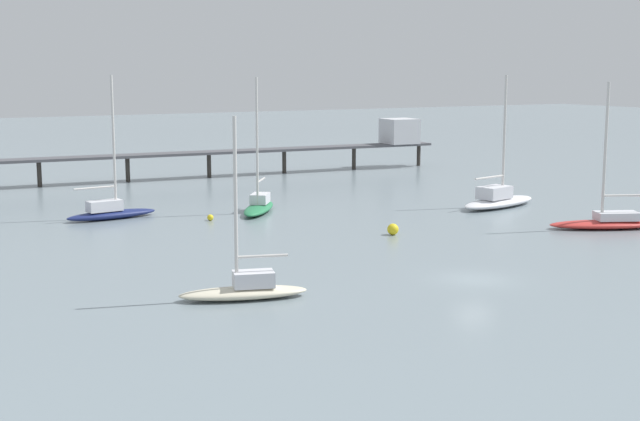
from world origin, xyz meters
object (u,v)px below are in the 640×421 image
(mooring_buoy_mid, at_px, (210,218))
(mooring_buoy_near, at_px, (393,229))
(sailboat_white, at_px, (498,199))
(pier, at_px, (275,144))
(sailboat_navy, at_px, (110,210))
(sailboat_cream, at_px, (245,287))
(sailboat_red, at_px, (609,220))
(sailboat_green, at_px, (259,204))

(mooring_buoy_mid, distance_m, mooring_buoy_near, 16.31)
(sailboat_white, bearing_deg, pier, 101.08)
(pier, xyz_separation_m, mooring_buoy_mid, (-19.57, -27.86, -3.35))
(sailboat_white, bearing_deg, sailboat_navy, 161.88)
(sailboat_cream, bearing_deg, sailboat_red, 9.91)
(sailboat_white, bearing_deg, sailboat_green, 158.67)
(pier, xyz_separation_m, mooring_buoy_near, (-9.55, -40.73, -3.17))
(pier, distance_m, sailboat_white, 34.65)
(sailboat_navy, bearing_deg, mooring_buoy_near, -45.90)
(sailboat_navy, relative_size, sailboat_red, 1.04)
(pier, xyz_separation_m, sailboat_red, (7.30, -46.78, -2.96))
(sailboat_white, height_order, sailboat_red, sailboat_white)
(sailboat_green, xyz_separation_m, mooring_buoy_mid, (-5.49, -2.06, -0.46))
(sailboat_navy, xyz_separation_m, sailboat_white, (33.42, -10.94, 0.00))
(sailboat_white, distance_m, sailboat_green, 22.24)
(pier, height_order, mooring_buoy_near, pier)
(sailboat_cream, distance_m, mooring_buoy_mid, 26.19)
(sailboat_navy, distance_m, sailboat_green, 13.02)
(sailboat_red, xyz_separation_m, sailboat_green, (-21.38, 20.98, 0.07))
(mooring_buoy_mid, bearing_deg, pier, 54.91)
(sailboat_red, xyz_separation_m, mooring_buoy_near, (-16.86, 6.05, -0.21))
(pier, distance_m, sailboat_green, 29.54)
(sailboat_green, height_order, mooring_buoy_mid, sailboat_green)
(sailboat_red, relative_size, sailboat_cream, 1.15)
(sailboat_red, distance_m, sailboat_cream, 35.24)
(sailboat_cream, bearing_deg, sailboat_navy, 88.80)
(sailboat_navy, bearing_deg, pier, 40.59)
(mooring_buoy_mid, bearing_deg, sailboat_cream, -107.42)
(sailboat_red, bearing_deg, sailboat_green, 135.55)
(sailboat_navy, distance_m, mooring_buoy_mid, 8.74)
(sailboat_navy, bearing_deg, sailboat_cream, -91.20)
(mooring_buoy_near, bearing_deg, sailboat_navy, 134.10)
(sailboat_navy, relative_size, mooring_buoy_near, 13.74)
(sailboat_green, bearing_deg, mooring_buoy_near, -73.13)
(mooring_buoy_mid, xyz_separation_m, mooring_buoy_near, (10.02, -12.88, 0.18))
(sailboat_navy, relative_size, sailboat_cream, 1.20)
(sailboat_navy, bearing_deg, mooring_buoy_mid, -34.21)
(sailboat_navy, height_order, sailboat_red, sailboat_navy)
(mooring_buoy_mid, bearing_deg, sailboat_navy, 145.79)
(sailboat_white, relative_size, sailboat_cream, 1.19)
(sailboat_cream, xyz_separation_m, mooring_buoy_near, (17.86, 12.11, -0.23))
(sailboat_green, relative_size, mooring_buoy_mid, 22.55)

